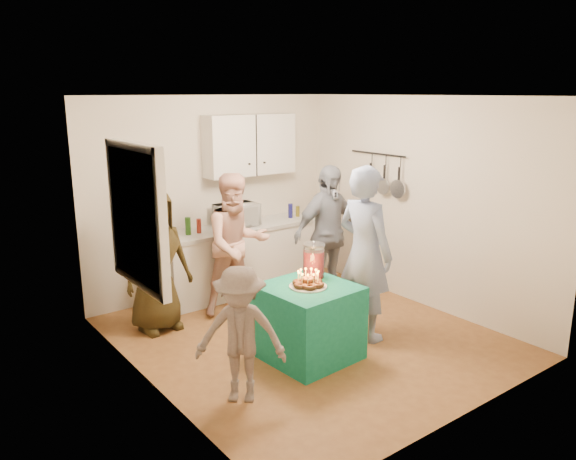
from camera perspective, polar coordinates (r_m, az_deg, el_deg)
floor at (r=6.34m, az=1.95°, el=-10.76°), size 4.00×4.00×0.00m
ceiling at (r=5.76m, az=2.16°, el=13.46°), size 4.00×4.00×0.00m
back_wall at (r=7.54m, az=-7.61°, el=3.52°), size 3.60×3.60×0.00m
left_wall at (r=5.01m, az=-14.15°, el=-2.10°), size 4.00×4.00×0.00m
right_wall at (r=7.16m, az=13.30°, el=2.72°), size 4.00×4.00×0.00m
window_night at (r=5.23m, az=-15.31°, el=1.33°), size 0.04×1.00×1.20m
counter at (r=7.59m, az=-4.96°, el=-3.10°), size 2.20×0.58×0.86m
countertop at (r=7.47m, az=-5.04°, el=0.24°), size 2.24×0.62×0.05m
upper_cabinet at (r=7.58m, az=-3.88°, el=8.63°), size 1.30×0.30×0.80m
pot_rack at (r=7.51m, az=8.93°, el=5.76°), size 0.12×1.00×0.60m
microwave at (r=7.42m, az=-5.24°, el=1.52°), size 0.54×0.37×0.30m
party_table at (r=5.75m, az=2.09°, el=-9.29°), size 0.90×0.90×0.76m
donut_cake at (r=5.56m, az=2.06°, el=-4.94°), size 0.38×0.38×0.18m
punch_jar at (r=5.83m, az=2.61°, el=-3.19°), size 0.22×0.22×0.34m
man_birthday at (r=6.08m, az=7.80°, el=-2.37°), size 0.52×0.73×1.91m
woman_back_left at (r=6.43m, az=-13.29°, el=-3.03°), size 0.82×0.56×1.63m
woman_back_center at (r=6.74m, az=-5.21°, el=-1.49°), size 0.94×0.79×1.72m
woman_back_right at (r=7.15m, az=4.01°, el=-0.40°), size 1.03×0.43×1.76m
child_near_left at (r=4.92m, az=-4.85°, el=-10.56°), size 0.89×0.87×1.22m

